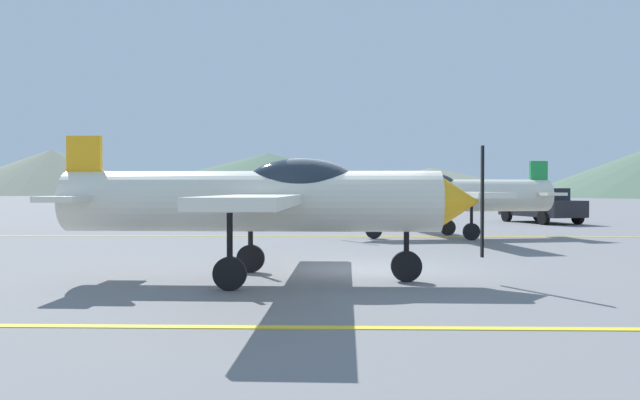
{
  "coord_description": "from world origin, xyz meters",
  "views": [
    {
      "loc": [
        -0.31,
        -11.66,
        1.59
      ],
      "look_at": [
        -0.86,
        10.0,
        1.2
      ],
      "focal_mm": 34.75,
      "sensor_mm": 36.0,
      "label": 1
    }
  ],
  "objects_px": {
    "airplane_far": "(258,192)",
    "car_sedan": "(540,205)",
    "airplane_near": "(268,199)",
    "airplane_mid": "(445,194)"
  },
  "relations": [
    {
      "from": "airplane_near",
      "to": "car_sedan",
      "type": "distance_m",
      "value": 21.4
    },
    {
      "from": "airplane_near",
      "to": "airplane_mid",
      "type": "relative_size",
      "value": 1.0
    },
    {
      "from": "airplane_far",
      "to": "car_sedan",
      "type": "relative_size",
      "value": 1.81
    },
    {
      "from": "airplane_near",
      "to": "airplane_mid",
      "type": "height_order",
      "value": "same"
    },
    {
      "from": "airplane_near",
      "to": "airplane_mid",
      "type": "bearing_deg",
      "value": 63.63
    },
    {
      "from": "airplane_near",
      "to": "airplane_far",
      "type": "height_order",
      "value": "same"
    },
    {
      "from": "airplane_mid",
      "to": "car_sedan",
      "type": "xyz_separation_m",
      "value": [
        6.01,
        8.98,
        -0.57
      ]
    },
    {
      "from": "airplane_near",
      "to": "airplane_mid",
      "type": "distance_m",
      "value": 10.63
    },
    {
      "from": "airplane_mid",
      "to": "car_sedan",
      "type": "height_order",
      "value": "airplane_mid"
    },
    {
      "from": "airplane_far",
      "to": "car_sedan",
      "type": "bearing_deg",
      "value": -6.65
    }
  ]
}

